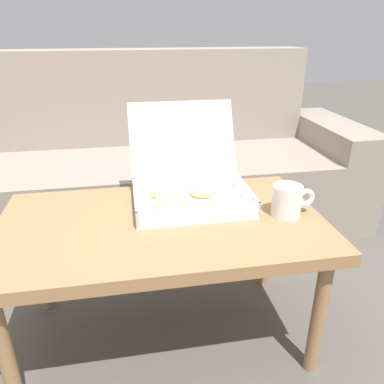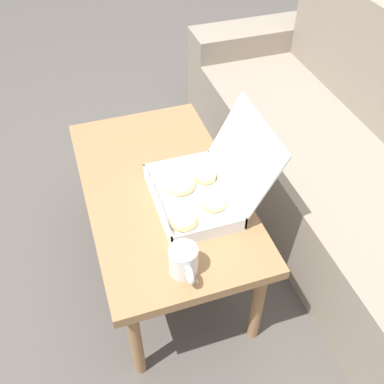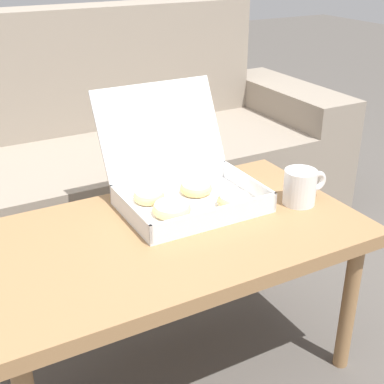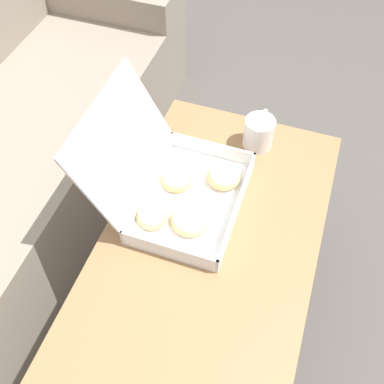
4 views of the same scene
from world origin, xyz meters
name	(u,v)px [view 4 (image 4 of 4)]	position (x,y,z in m)	size (l,w,h in m)	color
ground_plane	(168,298)	(0.00, 0.00, 0.00)	(12.00, 12.00, 0.00)	#514C47
coffee_table	(208,251)	(0.00, -0.14, 0.43)	(1.03, 0.58, 0.48)	#997047
pastry_box	(176,186)	(0.11, -0.01, 0.53)	(0.39, 0.40, 0.31)	white
coffee_mug	(259,132)	(0.40, -0.18, 0.53)	(0.14, 0.09, 0.10)	white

